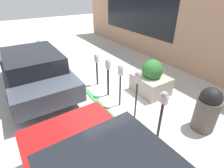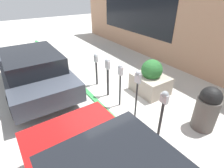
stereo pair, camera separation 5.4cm
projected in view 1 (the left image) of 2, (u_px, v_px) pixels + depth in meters
ground_plane at (108, 110)px, 5.49m from camera, size 40.00×40.00×0.00m
curb_strip at (106, 110)px, 5.44m from camera, size 19.00×0.16×0.04m
building_facade at (209, 24)px, 6.54m from camera, size 19.00×0.17×4.27m
parking_meter_nearest at (163, 106)px, 4.06m from camera, size 0.19×0.16×1.36m
parking_meter_second at (137, 84)px, 4.60m from camera, size 0.17×0.15×1.53m
parking_meter_middle at (120, 77)px, 5.23m from camera, size 0.15×0.13×1.43m
parking_meter_fourth at (108, 71)px, 5.80m from camera, size 0.18×0.16×1.38m
parking_meter_farthest at (97, 64)px, 6.54m from camera, size 0.16×0.14×1.26m
planter_box at (151, 80)px, 6.18m from camera, size 1.21×1.01×1.25m
parked_car_middle at (34, 69)px, 6.26m from camera, size 4.60×2.03×1.47m
trash_bin at (207, 109)px, 4.50m from camera, size 0.59×0.59×1.25m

